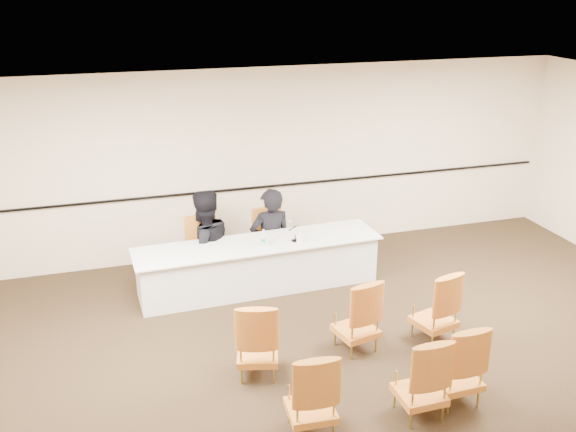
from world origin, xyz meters
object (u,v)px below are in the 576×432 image
(aud_chair_front_right, at_px, (435,305))
(water_bottle, at_px, (264,237))
(panelist_second, at_px, (204,252))
(panelist_second_chair, at_px, (204,250))
(aud_chair_front_left, at_px, (257,338))
(aud_chair_back_mid, at_px, (421,375))
(panelist_main_chair, at_px, (271,241))
(panel_table, at_px, (259,265))
(aud_chair_back_right, at_px, (457,362))
(coffee_cup, at_px, (299,239))
(aud_chair_front_mid, at_px, (356,314))
(aud_chair_back_left, at_px, (311,391))
(microphone, at_px, (295,232))
(panelist_main, at_px, (271,245))
(drinking_glass, at_px, (267,242))

(aud_chair_front_right, bearing_deg, water_bottle, 115.62)
(panelist_second, bearing_deg, panelist_second_chair, 180.00)
(aud_chair_front_left, distance_m, aud_chair_back_mid, 1.85)
(panelist_main_chair, relative_size, panelist_second, 0.49)
(panelist_second, height_order, aud_chair_front_right, panelist_second)
(panel_table, bearing_deg, panelist_main_chair, 56.90)
(aud_chair_back_mid, distance_m, aud_chair_back_right, 0.49)
(aud_chair_front_right, bearing_deg, panelist_second_chair, 119.13)
(panelist_second_chair, relative_size, coffee_cup, 7.71)
(panelist_second_chair, distance_m, aud_chair_front_mid, 2.83)
(aud_chair_front_left, xyz_separation_m, aud_chair_back_left, (0.26, -1.11, 0.00))
(microphone, distance_m, aud_chair_back_left, 3.26)
(panelist_main_chair, bearing_deg, water_bottle, -115.80)
(panel_table, relative_size, aud_chair_front_left, 3.75)
(aud_chair_front_mid, bearing_deg, coffee_cup, 82.79)
(panelist_second_chair, relative_size, aud_chair_front_mid, 1.00)
(aud_chair_back_left, height_order, aud_chair_back_right, same)
(aud_chair_back_right, bearing_deg, panelist_main, 103.34)
(water_bottle, relative_size, coffee_cup, 1.78)
(panelist_main, xyz_separation_m, aud_chair_back_right, (1.00, -3.74, 0.06))
(aud_chair_back_mid, bearing_deg, aud_chair_front_mid, 95.19)
(panelist_main_chair, height_order, panelist_second_chair, same)
(panelist_main, distance_m, panelist_second, 1.04)
(panelist_main, xyz_separation_m, microphone, (0.19, -0.64, 0.44))
(drinking_glass, bearing_deg, water_bottle, 116.89)
(panelist_main, relative_size, aud_chair_front_mid, 1.92)
(aud_chair_front_mid, bearing_deg, panelist_second, 108.07)
(microphone, bearing_deg, water_bottle, 162.23)
(panelist_second, height_order, coffee_cup, panelist_second)
(microphone, height_order, drinking_glass, microphone)
(panelist_main, height_order, aud_chair_front_left, panelist_main)
(panelist_second, height_order, microphone, panelist_second)
(water_bottle, height_order, aud_chair_front_mid, aud_chair_front_mid)
(drinking_glass, height_order, aud_chair_front_right, aud_chair_front_right)
(aud_chair_front_right, bearing_deg, aud_chair_front_mid, 160.66)
(panelist_second_chair, bearing_deg, aud_chair_back_left, -85.92)
(coffee_cup, bearing_deg, microphone, 118.78)
(panelist_main_chair, xyz_separation_m, aud_chair_back_mid, (0.52, -3.84, 0.00))
(panelist_main, bearing_deg, aud_chair_back_right, 101.73)
(panelist_second_chair, relative_size, aud_chair_back_mid, 1.00)
(aud_chair_front_left, relative_size, aud_chair_back_mid, 1.00)
(aud_chair_front_mid, relative_size, aud_chair_back_right, 1.00)
(panel_table, bearing_deg, water_bottle, -44.05)
(panelist_main, bearing_deg, coffee_cup, 104.79)
(aud_chair_front_left, xyz_separation_m, aud_chair_back_mid, (1.41, -1.19, 0.00))
(panelist_second, height_order, water_bottle, panelist_second)
(panelist_second_chair, height_order, water_bottle, panelist_second_chair)
(aud_chair_back_right, bearing_deg, aud_chair_back_mid, -169.39)
(coffee_cup, distance_m, aud_chair_front_mid, 1.80)
(aud_chair_front_right, height_order, aud_chair_back_mid, same)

